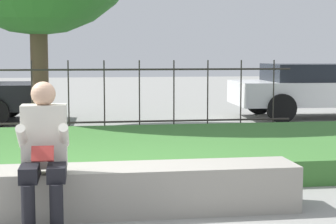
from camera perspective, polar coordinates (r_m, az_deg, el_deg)
The scene contains 6 objects.
ground_plane at distance 5.29m, azimuth -7.74°, elevation -10.23°, with size 60.00×60.00×0.00m, color gray.
stone_bench at distance 5.26m, azimuth -4.05°, elevation -8.13°, with size 3.17×0.56×0.44m.
person_seated_reader at distance 4.85m, azimuth -12.50°, elevation -3.70°, with size 0.42×0.73×1.23m.
grass_berm at distance 7.62m, azimuth -8.07°, elevation -4.12°, with size 9.40×3.44×0.29m.
iron_fence at distance 9.87m, azimuth -8.27°, elevation 1.49°, with size 7.40×0.03×1.35m.
car_parked_right at distance 13.37m, azimuth 15.40°, elevation 2.36°, with size 4.20×2.07×1.24m.
Camera 1 is at (-0.07, -5.08, 1.47)m, focal length 60.00 mm.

